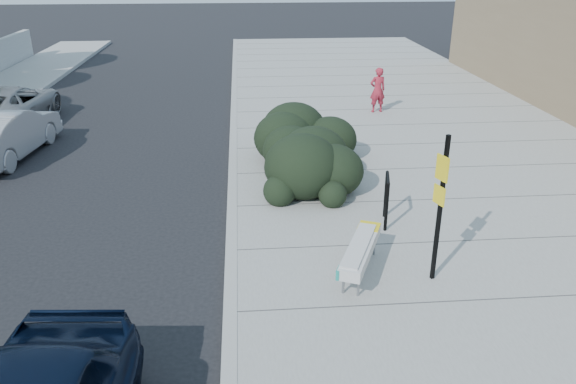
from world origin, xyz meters
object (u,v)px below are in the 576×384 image
object	(u,v)px
suv_silver	(8,106)
sign_post	(440,201)
bike_rack	(387,195)
pedestrian	(378,90)
wagon_silver	(5,133)
bench	(360,250)

from	to	relation	value
suv_silver	sign_post	bearing A→B (deg)	136.85
sign_post	bike_rack	bearing A→B (deg)	78.92
pedestrian	suv_silver	bearing A→B (deg)	-6.98
suv_silver	bike_rack	bearing A→B (deg)	142.59
sign_post	pedestrian	bearing A→B (deg)	63.31
wagon_silver	pedestrian	bearing A→B (deg)	-156.71
sign_post	pedestrian	distance (m)	11.06
bench	pedestrian	world-z (taller)	pedestrian
sign_post	suv_silver	world-z (taller)	sign_post
bike_rack	sign_post	world-z (taller)	sign_post
wagon_silver	suv_silver	size ratio (longest dim) A/B	0.85
bike_rack	pedestrian	distance (m)	8.93
wagon_silver	suv_silver	bearing A→B (deg)	-64.61
sign_post	wagon_silver	world-z (taller)	sign_post
bench	wagon_silver	size ratio (longest dim) A/B	0.45
wagon_silver	pedestrian	xyz separation A→B (m)	(11.37, 3.37, 0.24)
suv_silver	pedestrian	bearing A→B (deg)	-177.58
wagon_silver	suv_silver	world-z (taller)	wagon_silver
wagon_silver	pedestrian	size ratio (longest dim) A/B	2.68
bike_rack	sign_post	size ratio (longest dim) A/B	0.40
bike_rack	pedestrian	world-z (taller)	pedestrian
wagon_silver	suv_silver	xyz separation A→B (m)	(-1.06, 3.15, -0.01)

